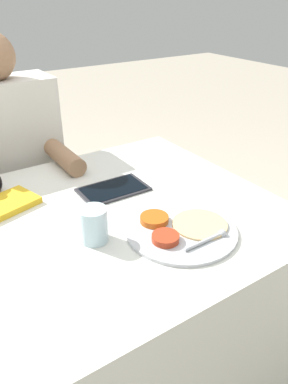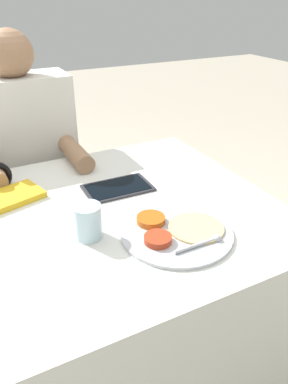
{
  "view_description": "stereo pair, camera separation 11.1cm",
  "coord_description": "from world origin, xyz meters",
  "px_view_note": "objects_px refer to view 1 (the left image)",
  "views": [
    {
      "loc": [
        -0.38,
        -0.85,
        1.35
      ],
      "look_at": [
        0.16,
        -0.04,
        0.82
      ],
      "focal_mm": 35.0,
      "sensor_mm": 36.0,
      "label": 1
    },
    {
      "loc": [
        -0.28,
        -0.91,
        1.35
      ],
      "look_at": [
        0.16,
        -0.04,
        0.82
      ],
      "focal_mm": 35.0,
      "sensor_mm": 36.0,
      "label": 2
    }
  ],
  "objects_px": {
    "thali_tray": "(180,229)",
    "person_diner": "(16,195)",
    "tablet_device": "(113,189)",
    "red_notebook": "(3,206)",
    "drinking_glass": "(94,225)"
  },
  "relations": [
    {
      "from": "drinking_glass",
      "to": "person_diner",
      "type": "bearing_deg",
      "value": 92.31
    },
    {
      "from": "tablet_device",
      "to": "drinking_glass",
      "type": "bearing_deg",
      "value": -129.73
    },
    {
      "from": "tablet_device",
      "to": "person_diner",
      "type": "distance_m",
      "value": 0.56
    },
    {
      "from": "tablet_device",
      "to": "person_diner",
      "type": "bearing_deg",
      "value": 112.91
    },
    {
      "from": "red_notebook",
      "to": "tablet_device",
      "type": "distance_m",
      "value": 0.35
    },
    {
      "from": "thali_tray",
      "to": "person_diner",
      "type": "xyz_separation_m",
      "value": [
        -0.24,
        0.8,
        -0.19
      ]
    },
    {
      "from": "tablet_device",
      "to": "red_notebook",
      "type": "bearing_deg",
      "value": 165.63
    },
    {
      "from": "thali_tray",
      "to": "person_diner",
      "type": "height_order",
      "value": "person_diner"
    },
    {
      "from": "thali_tray",
      "to": "drinking_glass",
      "type": "bearing_deg",
      "value": 155.76
    },
    {
      "from": "thali_tray",
      "to": "red_notebook",
      "type": "height_order",
      "value": "thali_tray"
    },
    {
      "from": "red_notebook",
      "to": "person_diner",
      "type": "relative_size",
      "value": 0.19
    },
    {
      "from": "tablet_device",
      "to": "person_diner",
      "type": "height_order",
      "value": "person_diner"
    },
    {
      "from": "tablet_device",
      "to": "drinking_glass",
      "type": "xyz_separation_m",
      "value": [
        -0.18,
        -0.21,
        0.04
      ]
    },
    {
      "from": "thali_tray",
      "to": "tablet_device",
      "type": "relative_size",
      "value": 1.36
    },
    {
      "from": "red_notebook",
      "to": "tablet_device",
      "type": "xyz_separation_m",
      "value": [
        0.34,
        -0.09,
        -0.0
      ]
    }
  ]
}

